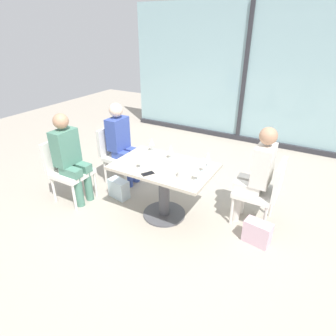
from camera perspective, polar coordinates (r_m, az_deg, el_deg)
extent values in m
plane|color=#A89E8E|center=(3.79, -0.76, -9.39)|extent=(12.00, 12.00, 0.00)
cube|color=#92B7BC|center=(6.09, 15.39, 17.64)|extent=(5.10, 0.03, 2.70)
cube|color=#2D2D33|center=(6.06, 15.31, 17.61)|extent=(0.08, 0.06, 2.70)
cube|color=#2D2D33|center=(6.39, 13.90, 6.08)|extent=(5.10, 0.10, 0.10)
cube|color=#BCB29E|center=(3.42, -0.83, 0.26)|extent=(1.22, 0.78, 0.04)
cylinder|color=#4C4C51|center=(3.60, -0.80, -4.94)|extent=(0.14, 0.14, 0.69)
cylinder|color=#4C4C51|center=(3.78, -0.76, -9.24)|extent=(0.56, 0.56, 0.02)
cube|color=silver|center=(4.42, -9.24, 2.17)|extent=(0.46, 0.46, 0.06)
cube|color=silver|center=(4.48, -12.00, 5.61)|extent=(0.05, 0.46, 0.42)
cylinder|color=silver|center=(4.26, -8.56, -2.11)|extent=(0.04, 0.04, 0.39)
cylinder|color=silver|center=(4.54, -5.50, 0.01)|extent=(0.04, 0.04, 0.39)
cylinder|color=silver|center=(4.50, -12.60, -0.85)|extent=(0.04, 0.04, 0.39)
cylinder|color=silver|center=(4.77, -9.46, 1.10)|extent=(0.04, 0.04, 0.39)
cube|color=silver|center=(3.62, 17.16, -4.66)|extent=(0.46, 0.46, 0.06)
cube|color=silver|center=(3.48, 21.65, -2.26)|extent=(0.05, 0.46, 0.42)
cylinder|color=silver|center=(3.94, 14.63, -5.40)|extent=(0.04, 0.04, 0.39)
cylinder|color=silver|center=(3.61, 12.80, -8.41)|extent=(0.04, 0.04, 0.39)
cylinder|color=silver|center=(3.89, 20.29, -6.82)|extent=(0.04, 0.04, 0.39)
cylinder|color=silver|center=(3.55, 19.00, -10.03)|extent=(0.04, 0.04, 0.39)
cube|color=silver|center=(4.11, -18.83, -1.01)|extent=(0.46, 0.46, 0.06)
cube|color=silver|center=(4.19, -21.64, 2.71)|extent=(0.05, 0.46, 0.42)
cylinder|color=silver|center=(3.97, -18.47, -5.74)|extent=(0.04, 0.04, 0.39)
cylinder|color=silver|center=(4.19, -14.55, -3.26)|extent=(0.04, 0.04, 0.39)
cylinder|color=silver|center=(4.25, -22.17, -4.14)|extent=(0.04, 0.04, 0.39)
cylinder|color=silver|center=(4.46, -18.30, -1.91)|extent=(0.04, 0.04, 0.39)
cylinder|color=#384C9E|center=(4.34, -7.96, -1.08)|extent=(0.11, 0.11, 0.45)
cube|color=#384C9E|center=(4.27, -9.23, 2.55)|extent=(0.32, 0.13, 0.11)
cylinder|color=#384C9E|center=(4.46, -6.58, -0.13)|extent=(0.11, 0.11, 0.45)
cube|color=#384C9E|center=(4.40, -7.78, 3.40)|extent=(0.32, 0.13, 0.11)
cube|color=#384C9E|center=(4.30, -10.14, 6.91)|extent=(0.20, 0.34, 0.48)
sphere|color=beige|center=(4.19, -10.54, 11.52)|extent=(0.20, 0.20, 0.20)
cylinder|color=silver|center=(3.83, 14.55, -5.89)|extent=(0.11, 0.11, 0.45)
cube|color=silver|center=(3.67, 16.48, -2.58)|extent=(0.32, 0.13, 0.11)
cylinder|color=silver|center=(3.68, 13.74, -7.24)|extent=(0.11, 0.11, 0.45)
cube|color=silver|center=(3.52, 15.73, -3.85)|extent=(0.32, 0.13, 0.11)
cube|color=silver|center=(3.44, 18.81, 0.54)|extent=(0.20, 0.34, 0.48)
sphere|color=tan|center=(3.30, 19.73, 6.14)|extent=(0.20, 0.20, 0.20)
cylinder|color=#4C7F6B|center=(4.03, -17.64, -4.57)|extent=(0.11, 0.11, 0.45)
cube|color=#4C7F6B|center=(3.96, -19.16, -0.72)|extent=(0.32, 0.13, 0.11)
cylinder|color=#4C7F6B|center=(4.13, -15.87, -3.47)|extent=(0.11, 0.11, 0.45)
cube|color=#4C7F6B|center=(4.07, -17.33, 0.30)|extent=(0.32, 0.13, 0.11)
cube|color=#4C7F6B|center=(3.99, -20.12, 3.99)|extent=(0.20, 0.34, 0.48)
sphere|color=tan|center=(3.87, -20.97, 8.89)|extent=(0.20, 0.20, 0.20)
cylinder|color=silver|center=(3.81, -3.30, 3.49)|extent=(0.06, 0.06, 0.00)
cylinder|color=silver|center=(3.79, -3.32, 4.12)|extent=(0.01, 0.01, 0.08)
cone|color=silver|center=(3.76, -3.36, 5.38)|extent=(0.07, 0.07, 0.09)
cylinder|color=silver|center=(3.58, 0.55, 1.98)|extent=(0.06, 0.06, 0.00)
cylinder|color=silver|center=(3.57, 0.56, 2.64)|extent=(0.01, 0.01, 0.08)
cone|color=silver|center=(3.53, 0.56, 3.97)|extent=(0.07, 0.07, 0.09)
cylinder|color=silver|center=(3.41, 7.98, 0.32)|extent=(0.06, 0.06, 0.00)
cylinder|color=silver|center=(3.39, 8.02, 1.00)|extent=(0.01, 0.01, 0.08)
cone|color=silver|center=(3.35, 8.12, 2.39)|extent=(0.07, 0.07, 0.09)
cylinder|color=silver|center=(3.36, -5.64, 0.00)|extent=(0.06, 0.06, 0.00)
cylinder|color=silver|center=(3.34, -5.68, 0.68)|extent=(0.01, 0.01, 0.08)
cone|color=silver|center=(3.30, -5.75, 2.09)|extent=(0.07, 0.07, 0.09)
cylinder|color=silver|center=(3.29, 7.07, -0.69)|extent=(0.06, 0.06, 0.00)
cylinder|color=silver|center=(3.27, 7.12, 0.01)|extent=(0.01, 0.01, 0.08)
cone|color=silver|center=(3.23, 7.21, 1.43)|extent=(0.07, 0.07, 0.09)
cylinder|color=silver|center=(3.09, 5.89, -2.50)|extent=(0.06, 0.06, 0.00)
cylinder|color=silver|center=(3.07, 5.93, -1.77)|extent=(0.01, 0.01, 0.08)
cone|color=silver|center=(3.03, 6.01, -0.28)|extent=(0.07, 0.07, 0.09)
cylinder|color=white|center=(3.13, 2.63, -1.08)|extent=(0.08, 0.08, 0.09)
cube|color=black|center=(3.22, -4.16, -1.14)|extent=(0.13, 0.16, 0.01)
cube|color=silver|center=(4.13, -9.94, -4.15)|extent=(0.32, 0.21, 0.28)
cube|color=beige|center=(3.44, 17.67, -12.39)|extent=(0.32, 0.21, 0.28)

